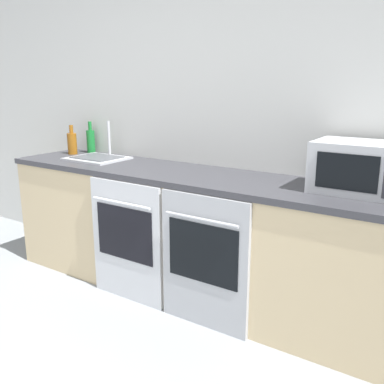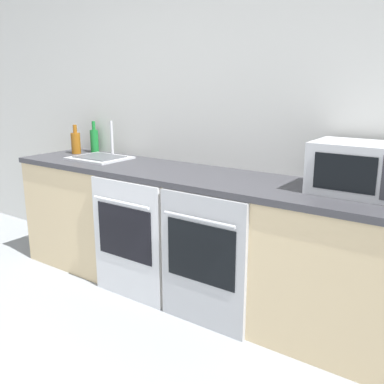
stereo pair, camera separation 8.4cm
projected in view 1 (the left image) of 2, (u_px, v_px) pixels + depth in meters
The scene contains 8 objects.
wall_back at pixel (220, 110), 3.07m from camera, with size 10.00×0.06×2.60m.
counter_back at pixel (194, 235), 3.01m from camera, with size 3.07×0.64×0.89m.
oven_left at pixel (126, 241), 2.94m from camera, with size 0.61×0.06×0.85m.
oven_right at pixel (204, 262), 2.60m from camera, with size 0.61×0.06×0.85m.
microwave at pixel (364, 168), 2.35m from camera, with size 0.53×0.36×0.28m.
bottle_amber at pixel (72, 143), 3.65m from camera, with size 0.08×0.08×0.25m.
bottle_green at pixel (91, 141), 3.73m from camera, with size 0.07×0.07×0.27m.
sink at pixel (98, 157), 3.42m from camera, with size 0.44×0.37×0.29m.
Camera 1 is at (1.56, -0.32, 1.49)m, focal length 40.00 mm.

